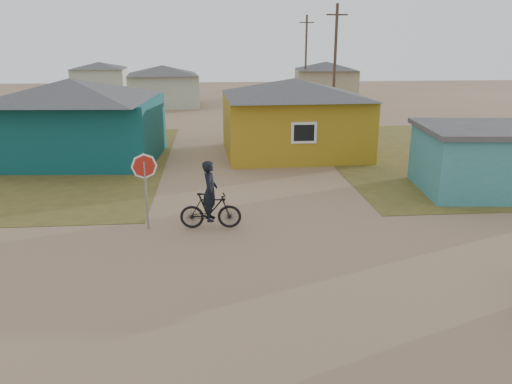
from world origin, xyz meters
TOP-DOWN VIEW (x-y plane):
  - ground at (0.00, 0.00)m, footprint 120.00×120.00m
  - grass_ne at (14.00, 13.00)m, footprint 20.00×18.00m
  - house_teal at (-8.50, 13.50)m, footprint 8.93×7.08m
  - house_yellow at (2.50, 14.00)m, footprint 7.72×6.76m
  - shed_turquoise at (9.50, 6.50)m, footprint 6.71×4.93m
  - house_pale_west at (-6.00, 34.00)m, footprint 7.04×6.15m
  - house_beige_east at (10.00, 40.00)m, footprint 6.95×6.05m
  - house_pale_north at (-14.00, 46.00)m, footprint 6.28×5.81m
  - utility_pole_near at (6.50, 22.00)m, footprint 1.40×0.20m
  - utility_pole_far at (7.50, 38.00)m, footprint 1.40×0.20m
  - stop_sign at (-3.82, 3.52)m, footprint 0.80×0.16m
  - cyclist at (-1.83, 3.43)m, footprint 1.98×0.73m

SIDE VIEW (x-z plane):
  - ground at x=0.00m, z-range 0.00..0.00m
  - grass_ne at x=14.00m, z-range 0.00..0.01m
  - cyclist at x=-1.83m, z-range -0.30..1.91m
  - shed_turquoise at x=9.50m, z-range 0.01..2.61m
  - house_pale_north at x=-14.00m, z-range 0.05..3.45m
  - stop_sign at x=-3.82m, z-range 0.58..3.04m
  - house_pale_west at x=-6.00m, z-range 0.06..3.66m
  - house_beige_east at x=10.00m, z-range 0.06..3.66m
  - house_yellow at x=2.50m, z-range 0.05..3.95m
  - house_teal at x=-8.50m, z-range 0.05..4.05m
  - utility_pole_near at x=6.50m, z-range 0.14..8.14m
  - utility_pole_far at x=7.50m, z-range 0.14..8.14m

